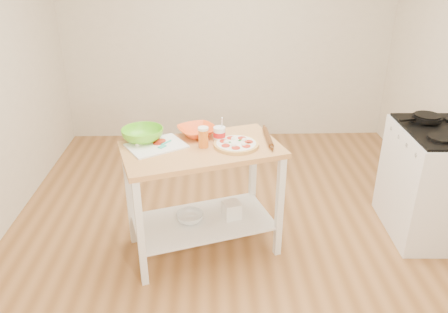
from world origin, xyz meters
The scene contains 15 objects.
room_shell centered at (0.00, 0.00, 1.35)m, with size 4.04×4.54×2.74m.
prep_island centered at (-0.28, -0.16, 0.65)m, with size 1.29×0.94×0.90m.
gas_stove centered at (1.65, 0.03, 0.47)m, with size 0.71×0.82×1.11m.
skillet centered at (1.54, 0.20, 0.98)m, with size 0.37×0.23×0.03m.
pizza centered at (-0.03, -0.14, 0.92)m, with size 0.33×0.33×0.05m.
cutting_board centered at (-0.62, -0.13, 0.91)m, with size 0.50×0.46×0.04m.
spatula centered at (-0.56, -0.13, 0.92)m, with size 0.09×0.15×0.01m.
knife centered at (-0.73, -0.02, 0.92)m, with size 0.24×0.15×0.01m.
orange_bowl centered at (-0.32, 0.07, 0.94)m, with size 0.29×0.29×0.07m, color #F5571D.
green_bowl centered at (-0.73, -0.02, 0.95)m, with size 0.31×0.31×0.10m, color #64CD23.
beer_pint centered at (-0.27, -0.15, 0.98)m, with size 0.08×0.08×0.15m.
yogurt_tub centered at (-0.15, -0.04, 0.96)m, with size 0.09×0.09×0.20m.
rolling_pin centered at (0.22, -0.03, 0.92)m, with size 0.04×0.04×0.34m, color #552F13.
shelf_glass_bowl centered at (-0.39, -0.16, 0.29)m, with size 0.22×0.22×0.07m, color silver.
shelf_bin centered at (-0.06, -0.11, 0.33)m, with size 0.13×0.13×0.13m, color white.
Camera 1 is at (-0.21, -3.08, 2.21)m, focal length 35.00 mm.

